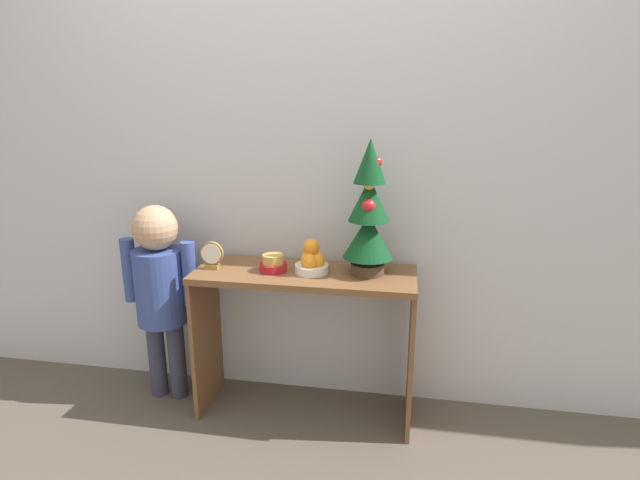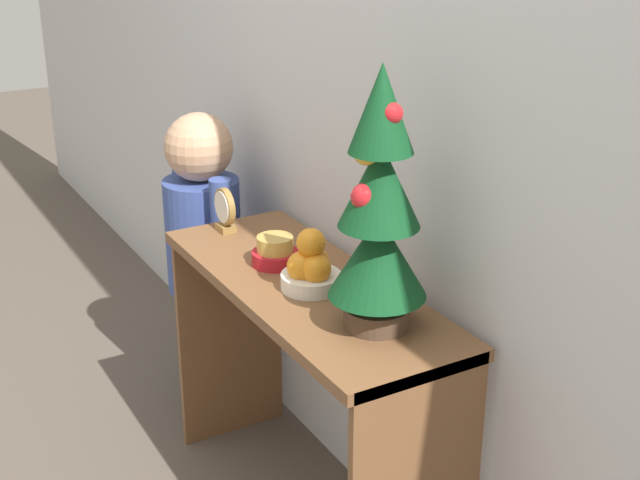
{
  "view_description": "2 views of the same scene",
  "coord_description": "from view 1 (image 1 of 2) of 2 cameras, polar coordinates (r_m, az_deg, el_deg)",
  "views": [
    {
      "loc": [
        0.44,
        -1.9,
        1.47
      ],
      "look_at": [
        0.07,
        0.21,
        0.87
      ],
      "focal_mm": 28.0,
      "sensor_mm": 36.0,
      "label": 1
    },
    {
      "loc": [
        1.78,
        -0.79,
        1.65
      ],
      "look_at": [
        0.04,
        0.2,
        0.84
      ],
      "focal_mm": 50.0,
      "sensor_mm": 36.0,
      "label": 2
    }
  ],
  "objects": [
    {
      "name": "ground_plane",
      "position": [
        2.44,
        -2.58,
        -21.27
      ],
      "size": [
        12.0,
        12.0,
        0.0
      ],
      "primitive_type": "plane",
      "color": "brown"
    },
    {
      "name": "back_wall",
      "position": [
        2.37,
        -0.77,
        10.42
      ],
      "size": [
        7.0,
        0.05,
        2.5
      ],
      "primitive_type": "cube",
      "color": "silver",
      "rests_on": "ground_plane"
    },
    {
      "name": "console_table",
      "position": [
        2.33,
        -1.76,
        -7.74
      ],
      "size": [
        1.0,
        0.37,
        0.72
      ],
      "color": "brown",
      "rests_on": "ground_plane"
    },
    {
      "name": "singing_bowl",
      "position": [
        2.27,
        -5.38,
        -2.74
      ],
      "size": [
        0.12,
        0.12,
        0.08
      ],
      "color": "#AD1923",
      "rests_on": "console_table"
    },
    {
      "name": "desk_clock",
      "position": [
        2.33,
        -12.26,
        -1.75
      ],
      "size": [
        0.11,
        0.04,
        0.13
      ],
      "color": "olive",
      "rests_on": "console_table"
    },
    {
      "name": "child_figure",
      "position": [
        2.55,
        -17.8,
        -4.63
      ],
      "size": [
        0.38,
        0.24,
        1.0
      ],
      "color": "#38384C",
      "rests_on": "ground_plane"
    },
    {
      "name": "mini_tree",
      "position": [
        2.17,
        5.61,
        3.08
      ],
      "size": [
        0.22,
        0.22,
        0.6
      ],
      "color": "#4C3828",
      "rests_on": "console_table"
    },
    {
      "name": "fruit_bowl",
      "position": [
        2.23,
        -0.96,
        -2.39
      ],
      "size": [
        0.15,
        0.15,
        0.16
      ],
      "color": "silver",
      "rests_on": "console_table"
    }
  ]
}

